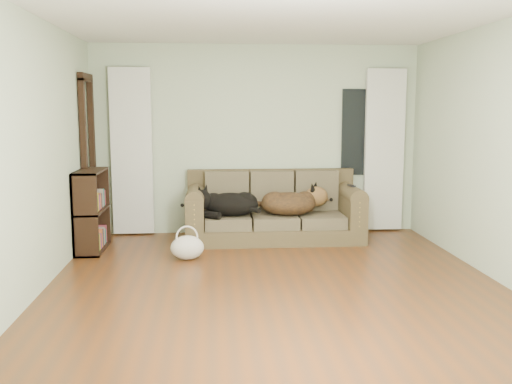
{
  "coord_description": "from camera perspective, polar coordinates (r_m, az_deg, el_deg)",
  "views": [
    {
      "loc": [
        -0.61,
        -5.42,
        1.73
      ],
      "look_at": [
        -0.07,
        1.6,
        0.7
      ],
      "focal_mm": 40.0,
      "sensor_mm": 36.0,
      "label": 1
    }
  ],
  "objects": [
    {
      "name": "dog_shepherd",
      "position": [
        7.49,
        3.57,
        -1.2
      ],
      "size": [
        0.81,
        0.61,
        0.33
      ],
      "primitive_type": "ellipsoid",
      "rotation": [
        0.0,
        0.0,
        3.03
      ],
      "color": "black",
      "rests_on": "sofa"
    },
    {
      "name": "tv_remote",
      "position": [
        7.57,
        9.54,
        0.64
      ],
      "size": [
        0.08,
        0.18,
        0.02
      ],
      "primitive_type": "cube",
      "rotation": [
        0.0,
        0.0,
        0.16
      ],
      "color": "black",
      "rests_on": "sofa"
    },
    {
      "name": "ceiling",
      "position": [
        5.52,
        2.1,
        17.39
      ],
      "size": [
        5.0,
        5.0,
        0.0
      ],
      "primitive_type": "plane",
      "color": "white",
      "rests_on": "ground"
    },
    {
      "name": "curtain_left",
      "position": [
        7.93,
        -12.32,
        3.96
      ],
      "size": [
        0.55,
        0.08,
        2.25
      ],
      "primitive_type": "cube",
      "color": "white",
      "rests_on": "ground"
    },
    {
      "name": "wall_right",
      "position": [
        6.14,
        23.42,
        3.63
      ],
      "size": [
        0.04,
        5.0,
        2.6
      ],
      "primitive_type": "cube",
      "color": "#AEBC9D",
      "rests_on": "ground"
    },
    {
      "name": "bookshelf",
      "position": [
        7.25,
        -16.11,
        -1.76
      ],
      "size": [
        0.4,
        0.83,
        0.99
      ],
      "primitive_type": "cube",
      "rotation": [
        0.0,
        0.0,
        0.13
      ],
      "color": "black",
      "rests_on": "floor"
    },
    {
      "name": "window_pane",
      "position": [
        8.16,
        10.28,
        5.89
      ],
      "size": [
        0.5,
        0.03,
        1.2
      ],
      "primitive_type": "cube",
      "color": "black",
      "rests_on": "wall_back"
    },
    {
      "name": "floor",
      "position": [
        5.72,
        1.96,
        -9.28
      ],
      "size": [
        5.0,
        5.0,
        0.0
      ],
      "primitive_type": "plane",
      "color": "#492B17",
      "rests_on": "ground"
    },
    {
      "name": "sofa",
      "position": [
        7.55,
        1.8,
        -1.43
      ],
      "size": [
        2.3,
        0.99,
        0.94
      ],
      "primitive_type": "cube",
      "color": "#35331B",
      "rests_on": "floor"
    },
    {
      "name": "door_casing",
      "position": [
        7.66,
        -16.38,
        2.91
      ],
      "size": [
        0.07,
        0.6,
        2.1
      ],
      "primitive_type": "cube",
      "color": "black",
      "rests_on": "ground"
    },
    {
      "name": "tote_bag",
      "position": [
        6.65,
        -6.89,
        -5.38
      ],
      "size": [
        0.4,
        0.31,
        0.28
      ],
      "primitive_type": "ellipsoid",
      "rotation": [
        0.0,
        0.0,
        -0.04
      ],
      "color": "silver",
      "rests_on": "floor"
    },
    {
      "name": "wall_left",
      "position": [
        5.68,
        -21.22,
        3.42
      ],
      "size": [
        0.04,
        5.0,
        2.6
      ],
      "primitive_type": "cube",
      "color": "#AEBC9D",
      "rests_on": "ground"
    },
    {
      "name": "curtain_right",
      "position": [
        8.22,
        12.69,
        4.09
      ],
      "size": [
        0.55,
        0.08,
        2.25
      ],
      "primitive_type": "cube",
      "color": "white",
      "rests_on": "ground"
    },
    {
      "name": "wall_back",
      "position": [
        7.95,
        0.0,
        5.24
      ],
      "size": [
        4.5,
        0.04,
        2.6
      ],
      "primitive_type": "cube",
      "color": "#AEBC9D",
      "rests_on": "ground"
    },
    {
      "name": "dog_black_lab",
      "position": [
        7.43,
        -2.86,
        -1.36
      ],
      "size": [
        0.82,
        0.66,
        0.31
      ],
      "primitive_type": "ellipsoid",
      "rotation": [
        0.0,
        0.0,
        -0.23
      ],
      "color": "black",
      "rests_on": "sofa"
    }
  ]
}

